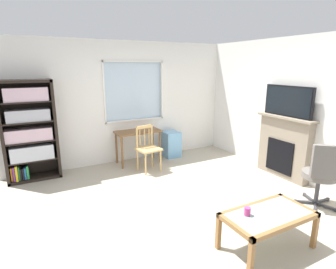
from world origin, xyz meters
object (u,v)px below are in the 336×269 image
Objects in this scene: fireplace at (284,147)px; tv at (288,101)px; office_chair at (322,172)px; wooden_chair at (148,148)px; coffee_table at (268,218)px; plastic_drawer_unit at (171,144)px; sippy_cup at (247,211)px; bookshelf at (29,130)px; desk_under_window at (138,136)px.

tv is at bearing -180.00° from fireplace.
tv is 0.97× the size of office_chair.
coffee_table is (0.22, -2.84, -0.09)m from wooden_chair.
plastic_drawer_unit is at bearing 79.88° from coffee_table.
tv reaches higher than office_chair.
tv reaches higher than sippy_cup.
tv is at bearing 36.37° from coffee_table.
wooden_chair is at bearing 94.36° from coffee_table.
bookshelf reaches higher than tv.
bookshelf reaches higher than wooden_chair.
sippy_cup is (-0.85, -3.32, 0.20)m from plastic_drawer_unit.
sippy_cup is at bearing -59.23° from bookshelf.
desk_under_window is 0.92× the size of coffee_table.
sippy_cup is (-2.15, -1.31, -0.09)m from fireplace.
coffee_table is at bearing -143.89° from fireplace.
desk_under_window is 2.89m from fireplace.
bookshelf is at bearing 153.41° from tv.
desk_under_window is 3.00m from tv.
bookshelf reaches higher than fireplace.
office_chair is at bearing 12.36° from coffee_table.
office_chair is at bearing -115.13° from fireplace.
plastic_drawer_unit is at bearing 122.77° from fireplace.
wooden_chair is 2.85m from coffee_table.
office_chair is 1.44m from coffee_table.
wooden_chair is 0.90× the size of office_chair.
tv is 2.67m from sippy_cup.
tv reaches higher than fireplace.
tv reaches higher than coffee_table.
desk_under_window is (2.04, -0.11, -0.33)m from bookshelf.
sippy_cup is at bearing -172.28° from office_chair.
fireplace is 0.85m from tv.
sippy_cup is (-0.24, 0.08, 0.11)m from coffee_table.
plastic_drawer_unit reaches higher than coffee_table.
sippy_cup is at bearing -148.68° from fireplace.
plastic_drawer_unit is 6.51× the size of sippy_cup.
tv is (2.10, -1.45, 0.97)m from wooden_chair.
wooden_chair is 0.92× the size of tv.
wooden_chair is 3.01m from office_chair.
wooden_chair is (2.04, -0.62, -0.46)m from bookshelf.
bookshelf is 4.66m from fireplace.
fireplace is at bearing -42.83° from desk_under_window.
plastic_drawer_unit is at bearing 34.38° from wooden_chair.
wooden_chair is at bearing 145.39° from tv.
desk_under_window is at bearing 89.56° from sippy_cup.
office_chair reaches higher than coffee_table.
sippy_cup is at bearing -104.33° from plastic_drawer_unit.
tv reaches higher than plastic_drawer_unit.
desk_under_window is 3.27m from sippy_cup.
plastic_drawer_unit is 0.60× the size of tv.
plastic_drawer_unit is 0.51× the size of fireplace.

